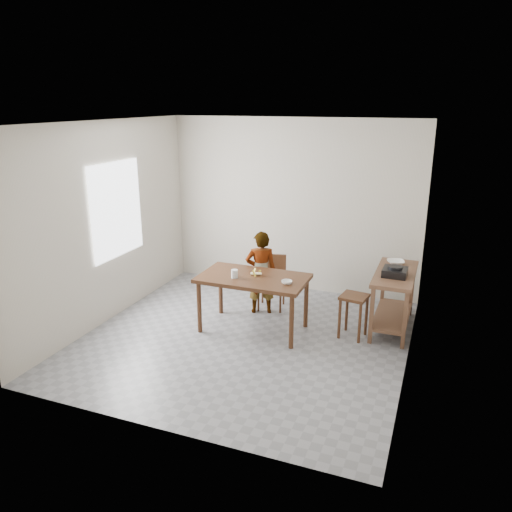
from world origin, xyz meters
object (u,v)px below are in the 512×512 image
at_px(child, 261,272).
at_px(stool, 353,316).
at_px(dining_table, 253,303).
at_px(prep_counter, 393,300).
at_px(dining_chair, 271,283).

bearing_deg(child, stool, 143.41).
xyz_separation_m(dining_table, prep_counter, (1.72, 0.70, 0.03)).
distance_m(dining_table, stool, 1.31).
distance_m(prep_counter, child, 1.84).
bearing_deg(child, dining_chair, -138.43).
distance_m(child, stool, 1.45).
distance_m(prep_counter, dining_chair, 1.74).
bearing_deg(dining_chair, dining_table, -98.35).
distance_m(dining_chair, stool, 1.39).
relative_size(prep_counter, stool, 2.10).
xyz_separation_m(child, dining_chair, (0.09, 0.20, -0.21)).
relative_size(prep_counter, child, 0.99).
height_order(dining_chair, stool, dining_chair).
bearing_deg(child, prep_counter, 160.02).
xyz_separation_m(dining_table, stool, (1.28, 0.26, -0.09)).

